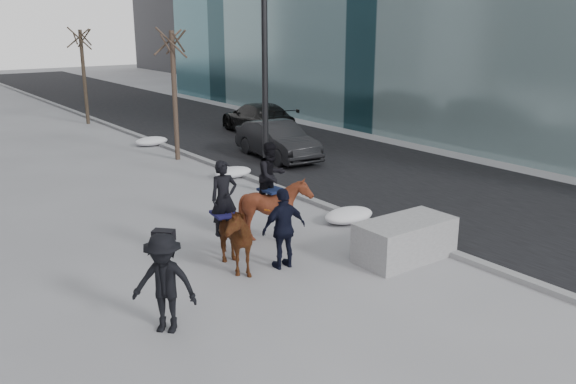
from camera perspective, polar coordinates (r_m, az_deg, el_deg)
ground at (r=12.91m, az=3.18°, el=-7.60°), size 120.00×120.00×0.00m
road at (r=24.57m, az=1.04°, el=3.84°), size 8.00×90.00×0.01m
curb at (r=22.42m, az=-7.13°, el=2.68°), size 0.25×90.00×0.12m
planter at (r=13.73m, az=10.88°, el=-4.40°), size 2.23×1.12×0.89m
car_near at (r=23.15m, az=-0.99°, el=4.85°), size 1.86×4.39×1.41m
car_far at (r=28.25m, az=-2.83°, el=6.91°), size 2.87×5.30×1.46m
tree_near at (r=23.09m, az=-10.59°, el=9.41°), size 1.20×1.20×5.27m
tree_far at (r=32.46m, az=-18.57°, el=10.57°), size 1.20×1.20×5.15m
mounted_left at (r=12.85m, az=-5.64°, el=-3.59°), size 1.09×1.92×2.35m
mounted_right at (r=14.48m, az=-1.28°, el=-0.92°), size 1.39×1.53×2.38m
feeder at (r=12.89m, az=-0.39°, el=-3.43°), size 1.06×0.90×1.75m
camera_crew at (r=10.52m, az=-11.51°, el=-8.32°), size 1.25×1.27×1.75m
lamppost at (r=17.95m, az=-1.84°, el=15.42°), size 0.25×2.40×9.09m
snow_piles at (r=20.70m, az=-5.37°, el=1.96°), size 1.45×13.35×0.37m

